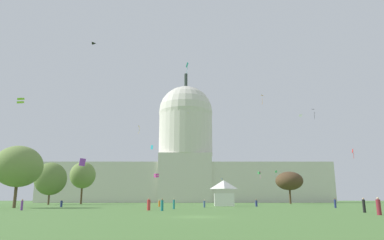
# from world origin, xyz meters

# --- Properties ---
(ground_plane) EXTENTS (800.00, 800.00, 0.00)m
(ground_plane) POSITION_xyz_m (0.00, 0.00, 0.00)
(ground_plane) COLOR #4C7538
(capitol_building) EXTENTS (145.12, 28.85, 69.44)m
(capitol_building) POSITION_xyz_m (-3.93, 150.75, 20.60)
(capitol_building) COLOR beige
(capitol_building) RESTS_ON ground_plane
(event_tent) EXTENTS (4.95, 4.38, 6.05)m
(event_tent) POSITION_xyz_m (7.06, 52.11, 3.02)
(event_tent) COLOR white
(event_tent) RESTS_ON ground_plane
(tree_east_near) EXTENTS (13.51, 13.47, 11.40)m
(tree_east_near) POSITION_xyz_m (34.65, 95.32, 8.06)
(tree_east_near) COLOR #4C3823
(tree_east_near) RESTS_ON ground_plane
(tree_west_far) EXTENTS (10.19, 8.78, 12.44)m
(tree_west_far) POSITION_xyz_m (-42.98, 73.34, 7.59)
(tree_west_far) COLOR brown
(tree_west_far) RESTS_ON ground_plane
(tree_west_mid) EXTENTS (10.73, 10.71, 11.59)m
(tree_west_mid) POSITION_xyz_m (-33.49, 33.79, 7.68)
(tree_west_mid) COLOR brown
(tree_west_mid) RESTS_ON ground_plane
(tree_west_near) EXTENTS (10.70, 10.37, 14.04)m
(tree_west_near) POSITION_xyz_m (-37.61, 87.03, 9.57)
(tree_west_near) COLOR #4C3823
(tree_west_near) RESTS_ON ground_plane
(person_purple_front_center) EXTENTS (0.47, 0.47, 1.59)m
(person_purple_front_center) POSITION_xyz_m (-25.28, 19.41, 0.74)
(person_purple_front_center) COLOR #703D93
(person_purple_front_center) RESTS_ON ground_plane
(person_red_edge_west) EXTENTS (0.60, 0.60, 1.74)m
(person_red_edge_west) POSITION_xyz_m (-6.77, 19.02, 0.79)
(person_red_edge_west) COLOR red
(person_red_edge_west) RESTS_ON ground_plane
(person_teal_mid_center) EXTENTS (0.44, 0.44, 1.71)m
(person_teal_mid_center) POSITION_xyz_m (-3.50, 26.23, 0.80)
(person_teal_mid_center) COLOR #1E757A
(person_teal_mid_center) RESTS_ON ground_plane
(person_denim_lawn_far_left) EXTENTS (0.51, 0.51, 1.51)m
(person_denim_lawn_far_left) POSITION_xyz_m (1.92, 37.89, 0.69)
(person_denim_lawn_far_left) COLOR #3D5684
(person_denim_lawn_far_left) RESTS_ON ground_plane
(person_orange_back_left) EXTENTS (0.54, 0.54, 1.51)m
(person_orange_back_left) POSITION_xyz_m (-7.65, 45.38, 0.68)
(person_orange_back_left) COLOR orange
(person_orange_back_left) RESTS_ON ground_plane
(person_navy_back_center) EXTENTS (0.63, 0.63, 1.50)m
(person_navy_back_center) POSITION_xyz_m (-27.63, 41.71, 0.67)
(person_navy_back_center) COLOR navy
(person_navy_back_center) RESTS_ON ground_plane
(person_navy_near_tree_east) EXTENTS (0.48, 0.48, 1.80)m
(person_navy_near_tree_east) POSITION_xyz_m (26.13, 33.93, 0.83)
(person_navy_near_tree_east) COLOR navy
(person_navy_near_tree_east) RESTS_ON ground_plane
(person_maroon_back_right) EXTENTS (0.58, 0.58, 1.78)m
(person_maroon_back_right) POSITION_xyz_m (18.43, 3.58, 0.81)
(person_maroon_back_right) COLOR maroon
(person_maroon_back_right) RESTS_ON ground_plane
(person_teal_front_right) EXTENTS (0.50, 0.50, 1.67)m
(person_teal_front_right) POSITION_xyz_m (-4.66, 16.91, 0.77)
(person_teal_front_right) COLOR #1E757A
(person_teal_front_right) RESTS_ON ground_plane
(person_black_mid_left) EXTENTS (0.47, 0.47, 1.75)m
(person_black_mid_left) POSITION_xyz_m (20.16, 10.29, 0.82)
(person_black_mid_left) COLOR black
(person_black_mid_left) RESTS_ON ground_plane
(person_navy_mid_right) EXTENTS (0.62, 0.62, 1.58)m
(person_navy_mid_right) POSITION_xyz_m (13.76, 46.76, 0.70)
(person_navy_mid_right) COLOR navy
(person_navy_mid_right) RESTS_ON ground_plane
(kite_black_high) EXTENTS (1.33, 1.27, 0.37)m
(kite_black_high) POSITION_xyz_m (-24.03, 42.86, 37.15)
(kite_black_high) COLOR black
(kite_green_low) EXTENTS (0.77, 0.73, 0.77)m
(kite_green_low) POSITION_xyz_m (27.23, 83.39, 10.50)
(kite_green_low) COLOR green
(kite_orange_mid) EXTENTS (1.41, 1.68, 3.09)m
(kite_orange_mid) POSITION_xyz_m (22.36, 78.70, 34.87)
(kite_orange_mid) COLOR orange
(kite_red_low) EXTENTS (0.39, 1.10, 2.10)m
(kite_red_low) POSITION_xyz_m (34.41, 42.71, 11.72)
(kite_red_low) COLOR red
(kite_white_mid) EXTENTS (0.90, 0.50, 0.80)m
(kite_white_mid) POSITION_xyz_m (34.12, 75.64, 27.67)
(kite_white_mid) COLOR white
(kite_blue_low) EXTENTS (0.91, 1.82, 0.23)m
(kite_blue_low) POSITION_xyz_m (10.62, 93.60, 8.26)
(kite_blue_low) COLOR blue
(kite_lime_mid) EXTENTS (1.10, 1.17, 1.39)m
(kite_lime_mid) POSITION_xyz_m (-34.90, 34.62, 20.89)
(kite_lime_mid) COLOR #8CD133
(kite_violet_low) EXTENTS (1.18, 0.77, 1.47)m
(kite_violet_low) POSITION_xyz_m (-21.07, 32.75, 8.36)
(kite_violet_low) COLOR purple
(kite_yellow_high) EXTENTS (1.26, 1.32, 0.34)m
(kite_yellow_high) POSITION_xyz_m (-2.80, 124.44, 40.34)
(kite_yellow_high) COLOR yellow
(kite_pink_low) EXTENTS (0.65, 0.37, 3.17)m
(kite_pink_low) POSITION_xyz_m (27.50, 112.18, 11.99)
(kite_pink_low) COLOR pink
(kite_cyan_low) EXTENTS (0.86, 0.73, 1.44)m
(kite_cyan_low) POSITION_xyz_m (-13.36, 78.23, 17.84)
(kite_cyan_low) COLOR #33BCDB
(kite_gold_mid) EXTENTS (0.56, 0.83, 3.49)m
(kite_gold_mid) POSITION_xyz_m (-21.36, 102.10, 29.09)
(kite_gold_mid) COLOR gold
(kite_turquoise_high) EXTENTS (0.75, 1.01, 3.23)m
(kite_turquoise_high) POSITION_xyz_m (-1.88, 58.86, 37.94)
(kite_turquoise_high) COLOR teal
(kite_magenta_low) EXTENTS (1.42, 1.41, 1.09)m
(kite_magenta_low) POSITION_xyz_m (-10.61, 67.27, 8.15)
(kite_magenta_low) COLOR #D1339E
(kite_black_mid) EXTENTS (1.09, 0.72, 3.11)m
(kite_black_mid) POSITION_xyz_m (38.84, 76.67, 29.42)
(kite_black_mid) COLOR black
(kite_green_low_b) EXTENTS (0.98, 0.99, 0.87)m
(kite_green_low_b) POSITION_xyz_m (23.00, 90.81, 10.63)
(kite_green_low_b) COLOR green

